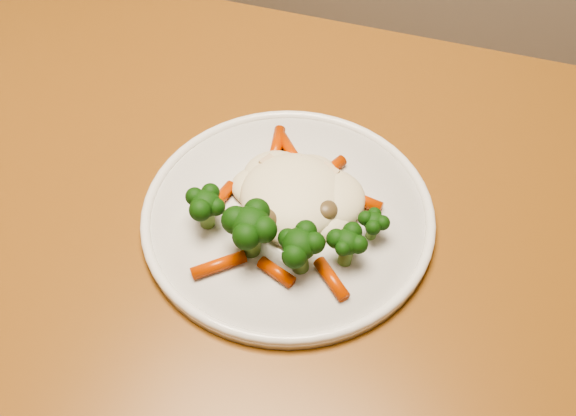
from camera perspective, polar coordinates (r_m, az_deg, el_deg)
name	(u,v)px	position (r m, az deg, el deg)	size (l,w,h in m)	color
dining_table	(207,309)	(0.78, -6.41, -7.96)	(1.25, 0.89, 0.75)	brown
plate	(288,217)	(0.71, 0.00, -0.72)	(0.29, 0.29, 0.01)	white
meal	(287,207)	(0.69, -0.08, 0.11)	(0.19, 0.21, 0.05)	#F6ECC4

